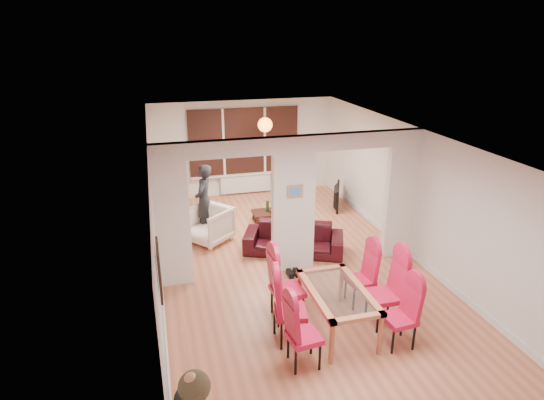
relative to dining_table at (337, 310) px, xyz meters
name	(u,v)px	position (x,y,z in m)	size (l,w,h in m)	color
floor	(292,267)	(-0.07, 2.04, -0.35)	(5.00, 9.00, 0.01)	#C3714E
room_walls	(293,205)	(-0.07, 2.04, 0.95)	(5.00, 9.00, 2.60)	silver
divider_wall	(293,205)	(-0.07, 2.04, 0.95)	(5.00, 0.18, 2.60)	white
bay_window_blinds	(244,141)	(-0.07, 6.48, 1.15)	(3.00, 0.08, 1.80)	black
radiator	(245,184)	(-0.07, 6.44, -0.05)	(1.40, 0.08, 0.50)	white
pendant_light	(265,125)	(0.23, 5.34, 1.80)	(0.36, 0.36, 0.36)	orange
stair_newel	(189,381)	(-2.32, -1.16, 0.20)	(0.40, 1.20, 1.10)	tan
wall_poster	(159,270)	(-2.54, -0.36, 1.25)	(0.04, 0.52, 0.67)	gray
pillar_photo	(295,191)	(-0.07, 1.94, 1.25)	(0.30, 0.03, 0.25)	#4C8CD8
dining_table	(337,310)	(0.00, 0.00, 0.00)	(0.83, 1.48, 0.70)	#BD6945
dining_chair_la	(304,332)	(-0.73, -0.60, 0.18)	(0.42, 0.42, 1.05)	#C7143C
dining_chair_lb	(290,307)	(-0.76, -0.05, 0.22)	(0.46, 0.46, 1.14)	#C7143C
dining_chair_lc	(287,285)	(-0.64, 0.48, 0.25)	(0.48, 0.48, 1.19)	#C7143C
dining_chair_ra	(400,314)	(0.72, -0.56, 0.17)	(0.41, 0.41, 1.03)	#C7143C
dining_chair_rb	(385,291)	(0.77, -0.04, 0.24)	(0.47, 0.47, 1.18)	#C7143C
dining_chair_rc	(360,276)	(0.64, 0.56, 0.18)	(0.42, 0.42, 1.05)	#C7143C
sofa	(294,239)	(0.16, 2.67, -0.05)	(2.02, 0.79, 0.59)	black
armchair	(208,225)	(-1.48, 3.63, 0.04)	(0.86, 0.84, 0.78)	#F6E1D1
person	(204,200)	(-1.50, 4.00, 0.47)	(0.39, 0.60, 1.63)	black
television	(334,196)	(1.93, 4.84, -0.05)	(0.13, 1.03, 0.59)	black
coffee_table	(275,215)	(0.22, 4.38, -0.22)	(1.07, 0.53, 0.25)	#371812
bottle	(267,206)	(0.04, 4.40, 0.04)	(0.07, 0.07, 0.29)	#143F19
bowl	(275,211)	(0.19, 4.29, -0.07)	(0.24, 0.24, 0.06)	#371812
shoes	(293,273)	(-0.14, 1.74, -0.30)	(0.23, 0.25, 0.09)	black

